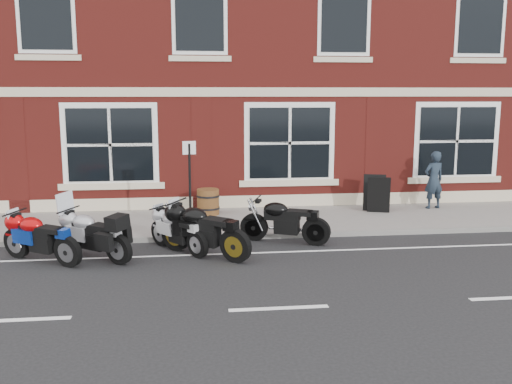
# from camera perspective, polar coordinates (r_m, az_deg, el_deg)

# --- Properties ---
(ground) EXTENTS (80.00, 80.00, 0.00)m
(ground) POSITION_cam_1_polar(r_m,az_deg,el_deg) (12.05, 0.03, -6.38)
(ground) COLOR black
(ground) RESTS_ON ground
(sidewalk) EXTENTS (30.00, 3.00, 0.12)m
(sidewalk) POSITION_cam_1_polar(r_m,az_deg,el_deg) (14.92, -1.35, -2.96)
(sidewalk) COLOR slate
(sidewalk) RESTS_ON ground
(kerb) EXTENTS (30.00, 0.16, 0.12)m
(kerb) POSITION_cam_1_polar(r_m,az_deg,el_deg) (13.39, -0.70, -4.45)
(kerb) COLOR slate
(kerb) RESTS_ON ground
(pub_building) EXTENTS (24.00, 12.00, 12.00)m
(pub_building) POSITION_cam_1_polar(r_m,az_deg,el_deg) (22.18, -3.35, 16.65)
(pub_building) COLOR maroon
(pub_building) RESTS_ON ground
(moto_touring_silver) EXTENTS (1.68, 1.38, 1.35)m
(moto_touring_silver) POSITION_cam_1_polar(r_m,az_deg,el_deg) (12.19, -16.08, -3.91)
(moto_touring_silver) COLOR black
(moto_touring_silver) RESTS_ON ground
(moto_sport_red) EXTENTS (1.78, 1.25, 0.93)m
(moto_sport_red) POSITION_cam_1_polar(r_m,az_deg,el_deg) (12.28, -20.73, -4.15)
(moto_sport_red) COLOR black
(moto_sport_red) RESTS_ON ground
(moto_sport_black) EXTENTS (1.84, 1.59, 1.03)m
(moto_sport_black) POSITION_cam_1_polar(r_m,az_deg,el_deg) (11.94, -5.27, -3.63)
(moto_sport_black) COLOR black
(moto_sport_black) RESTS_ON ground
(moto_sport_silver) EXTENTS (1.24, 1.58, 0.85)m
(moto_sport_silver) POSITION_cam_1_polar(r_m,az_deg,el_deg) (12.39, -7.78, -3.68)
(moto_sport_silver) COLOR black
(moto_sport_silver) RESTS_ON ground
(moto_naked_black) EXTENTS (1.96, 0.99, 0.94)m
(moto_naked_black) POSITION_cam_1_polar(r_m,az_deg,el_deg) (12.96, 2.74, -2.75)
(moto_naked_black) COLOR black
(moto_naked_black) RESTS_ON ground
(pedestrian_left) EXTENTS (0.66, 0.50, 1.64)m
(pedestrian_left) POSITION_cam_1_polar(r_m,az_deg,el_deg) (16.94, 17.35, 1.16)
(pedestrian_left) COLOR #1C2733
(pedestrian_left) RESTS_ON sidewalk
(a_board_sign) EXTENTS (0.71, 0.58, 1.02)m
(a_board_sign) POSITION_cam_1_polar(r_m,az_deg,el_deg) (16.08, 11.96, -0.17)
(a_board_sign) COLOR black
(a_board_sign) RESTS_ON sidewalk
(barrel_planter) EXTENTS (0.63, 0.63, 0.70)m
(barrel_planter) POSITION_cam_1_polar(r_m,az_deg,el_deg) (15.47, -4.82, -0.98)
(barrel_planter) COLOR #573A17
(barrel_planter) RESTS_ON sidewalk
(parking_sign) EXTENTS (0.30, 0.08, 2.17)m
(parking_sign) POSITION_cam_1_polar(r_m,az_deg,el_deg) (13.29, -6.64, 1.14)
(parking_sign) COLOR black
(parking_sign) RESTS_ON sidewalk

